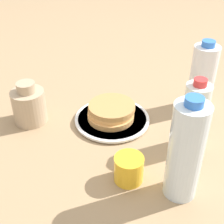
{
  "coord_description": "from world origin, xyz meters",
  "views": [
    {
      "loc": [
        -0.75,
        0.24,
        0.57
      ],
      "look_at": [
        0.0,
        0.01,
        0.03
      ],
      "focal_mm": 50.0,
      "sensor_mm": 36.0,
      "label": 1
    }
  ],
  "objects": [
    {
      "name": "pancake_stack",
      "position": [
        0.01,
        0.01,
        0.03
      ],
      "size": [
        0.15,
        0.15,
        0.04
      ],
      "color": "tan",
      "rests_on": "plate"
    },
    {
      "name": "plate",
      "position": [
        0.0,
        0.01,
        0.01
      ],
      "size": [
        0.23,
        0.23,
        0.01
      ],
      "color": "white",
      "rests_on": "ground_plane"
    },
    {
      "name": "ground_plane",
      "position": [
        0.0,
        0.0,
        0.0
      ],
      "size": [
        4.0,
        4.0,
        0.0
      ],
      "primitive_type": "plane",
      "color": "#9E7F5B"
    },
    {
      "name": "water_bottle_far",
      "position": [
        0.0,
        -0.29,
        0.11
      ],
      "size": [
        0.08,
        0.08,
        0.23
      ],
      "color": "white",
      "rests_on": "ground_plane"
    },
    {
      "name": "cream_jug",
      "position": [
        0.08,
        0.25,
        0.06
      ],
      "size": [
        0.1,
        0.1,
        0.13
      ],
      "color": "tan",
      "rests_on": "ground_plane"
    },
    {
      "name": "water_bottle_mid",
      "position": [
        -0.31,
        -0.06,
        0.12
      ],
      "size": [
        0.08,
        0.08,
        0.26
      ],
      "color": "silver",
      "rests_on": "ground_plane"
    },
    {
      "name": "juice_glass",
      "position": [
        -0.24,
        0.04,
        0.03
      ],
      "size": [
        0.07,
        0.07,
        0.07
      ],
      "color": "yellow",
      "rests_on": "ground_plane"
    },
    {
      "name": "water_bottle_near",
      "position": [
        -0.17,
        -0.16,
        0.1
      ],
      "size": [
        0.07,
        0.07,
        0.21
      ],
      "color": "silver",
      "rests_on": "ground_plane"
    }
  ]
}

